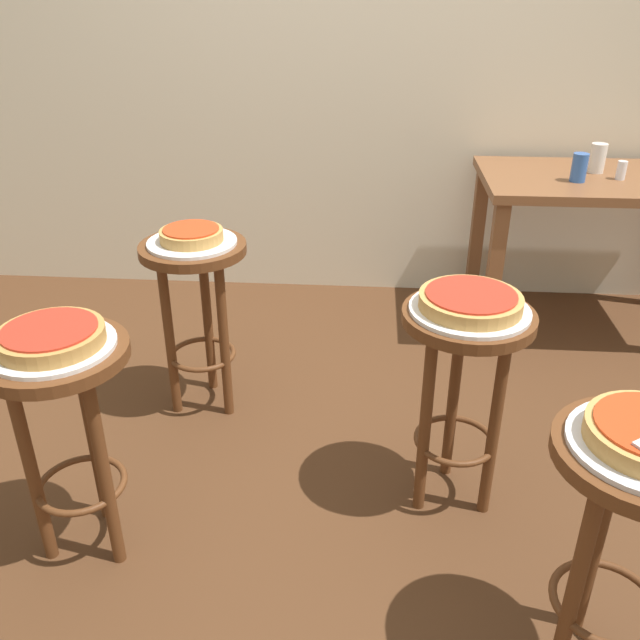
# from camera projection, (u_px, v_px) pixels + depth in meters

# --- Properties ---
(ground_plane) EXTENTS (6.00, 6.00, 0.00)m
(ground_plane) POSITION_uv_depth(u_px,v_px,m) (338.00, 486.00, 2.23)
(ground_plane) COLOR #4C2D19
(stool_foreground) EXTENTS (0.38, 0.38, 0.67)m
(stool_foreground) POSITION_uv_depth(u_px,v_px,m) (630.00, 513.00, 1.43)
(stool_foreground) COLOR #5B3319
(stool_foreground) RESTS_ON ground_plane
(stool_middle) EXTENTS (0.38, 0.38, 0.67)m
(stool_middle) POSITION_uv_depth(u_px,v_px,m) (65.00, 405.00, 1.79)
(stool_middle) COLOR #5B3319
(stool_middle) RESTS_ON ground_plane
(serving_plate_middle) EXTENTS (0.32, 0.32, 0.01)m
(serving_plate_middle) POSITION_uv_depth(u_px,v_px,m) (53.00, 346.00, 1.71)
(serving_plate_middle) COLOR silver
(serving_plate_middle) RESTS_ON stool_middle
(pizza_middle) EXTENTS (0.27, 0.27, 0.05)m
(pizza_middle) POSITION_uv_depth(u_px,v_px,m) (51.00, 336.00, 1.69)
(pizza_middle) COLOR #B78442
(pizza_middle) RESTS_ON serving_plate_middle
(stool_leftside) EXTENTS (0.38, 0.38, 0.67)m
(stool_leftside) POSITION_uv_depth(u_px,v_px,m) (463.00, 365.00, 1.97)
(stool_leftside) COLOR #5B3319
(stool_leftside) RESTS_ON ground_plane
(serving_plate_leftside) EXTENTS (0.34, 0.34, 0.01)m
(serving_plate_leftside) POSITION_uv_depth(u_px,v_px,m) (470.00, 310.00, 1.89)
(serving_plate_leftside) COLOR silver
(serving_plate_leftside) RESTS_ON stool_leftside
(pizza_leftside) EXTENTS (0.29, 0.29, 0.05)m
(pizza_leftside) POSITION_uv_depth(u_px,v_px,m) (471.00, 301.00, 1.87)
(pizza_leftside) COLOR tan
(pizza_leftside) RESTS_ON serving_plate_leftside
(stool_rear) EXTENTS (0.38, 0.38, 0.67)m
(stool_rear) POSITION_uv_depth(u_px,v_px,m) (196.00, 289.00, 2.44)
(stool_rear) COLOR #5B3319
(stool_rear) RESTS_ON ground_plane
(serving_plate_rear) EXTENTS (0.31, 0.31, 0.01)m
(serving_plate_rear) POSITION_uv_depth(u_px,v_px,m) (192.00, 242.00, 2.36)
(serving_plate_rear) COLOR silver
(serving_plate_rear) RESTS_ON stool_rear
(pizza_rear) EXTENTS (0.22, 0.22, 0.05)m
(pizza_rear) POSITION_uv_depth(u_px,v_px,m) (191.00, 235.00, 2.34)
(pizza_rear) COLOR tan
(pizza_rear) RESTS_ON serving_plate_rear
(dining_table) EXTENTS (1.03, 0.64, 0.73)m
(dining_table) POSITION_uv_depth(u_px,v_px,m) (598.00, 203.00, 2.97)
(dining_table) COLOR brown
(dining_table) RESTS_ON ground_plane
(cup_near_edge) EXTENTS (0.06, 0.06, 0.12)m
(cup_near_edge) POSITION_uv_depth(u_px,v_px,m) (579.00, 168.00, 2.81)
(cup_near_edge) COLOR #3360B2
(cup_near_edge) RESTS_ON dining_table
(cup_far_edge) EXTENTS (0.07, 0.07, 0.13)m
(cup_far_edge) POSITION_uv_depth(u_px,v_px,m) (598.00, 158.00, 2.94)
(cup_far_edge) COLOR silver
(cup_far_edge) RESTS_ON dining_table
(condiment_shaker) EXTENTS (0.04, 0.04, 0.08)m
(condiment_shaker) POSITION_uv_depth(u_px,v_px,m) (621.00, 170.00, 2.85)
(condiment_shaker) COLOR white
(condiment_shaker) RESTS_ON dining_table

